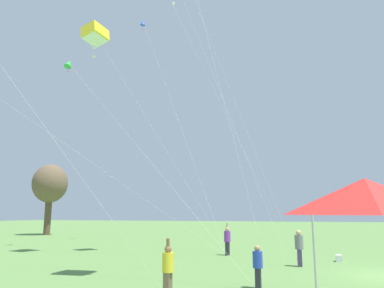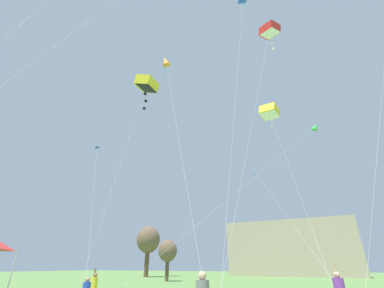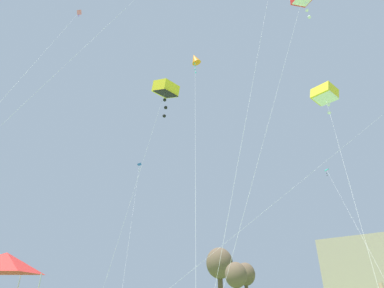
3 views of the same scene
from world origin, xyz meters
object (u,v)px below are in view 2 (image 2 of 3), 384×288
at_px(kite_cyan_delta_4, 255,172).
at_px(kite_blue_delta_8, 243,1).
at_px(kite_blue_delta_1, 97,150).
at_px(kite_orange_diamond_6, 166,61).
at_px(kite_yellow_box_3, 269,112).
at_px(kite_yellow_box_5, 147,85).
at_px(person_yellow_shirt, 94,287).
at_px(kite_green_diamond_0, 315,127).
at_px(kite_red_box_9, 270,31).

distance_m(kite_cyan_delta_4, kite_blue_delta_8, 19.57).
xyz_separation_m(kite_blue_delta_1, kite_orange_diamond_6, (10.04, -1.78, 7.91)).
bearing_deg(kite_yellow_box_3, kite_yellow_box_5, -129.61).
distance_m(person_yellow_shirt, kite_blue_delta_8, 28.56).
bearing_deg(person_yellow_shirt, kite_green_diamond_0, -165.10).
height_order(kite_yellow_box_3, kite_orange_diamond_6, kite_orange_diamond_6).
bearing_deg(kite_blue_delta_8, kite_yellow_box_3, 83.04).
bearing_deg(person_yellow_shirt, kite_yellow_box_3, -167.57).
height_order(kite_blue_delta_8, kite_red_box_9, kite_blue_delta_8).
relative_size(kite_blue_delta_1, kite_cyan_delta_4, 0.81).
relative_size(kite_yellow_box_3, kite_orange_diamond_6, 0.72).
bearing_deg(kite_yellow_box_3, kite_red_box_9, -73.22).
distance_m(kite_orange_diamond_6, kite_blue_delta_8, 10.29).
bearing_deg(kite_red_box_9, kite_blue_delta_1, 172.61).
xyz_separation_m(kite_blue_delta_1, kite_cyan_delta_4, (15.67, 11.44, -1.50)).
distance_m(kite_green_diamond_0, kite_blue_delta_1, 24.55).
distance_m(kite_green_diamond_0, kite_red_box_9, 11.66).
bearing_deg(kite_blue_delta_8, kite_green_diamond_0, 64.20).
bearing_deg(kite_green_diamond_0, kite_yellow_box_5, -129.01).
distance_m(kite_blue_delta_8, kite_red_box_9, 7.59).
height_order(person_yellow_shirt, kite_cyan_delta_4, kite_cyan_delta_4).
relative_size(person_yellow_shirt, kite_orange_diamond_6, 0.08).
bearing_deg(kite_orange_diamond_6, kite_red_box_9, -4.97).
xyz_separation_m(person_yellow_shirt, kite_yellow_box_3, (9.99, 9.72, 14.69)).
xyz_separation_m(kite_yellow_box_5, kite_blue_delta_8, (7.30, 5.40, 12.31)).
height_order(person_yellow_shirt, kite_green_diamond_0, kite_green_diamond_0).
xyz_separation_m(kite_yellow_box_5, kite_red_box_9, (9.46, 3.90, 5.19)).
bearing_deg(kite_cyan_delta_4, kite_blue_delta_8, -75.52).
xyz_separation_m(kite_blue_delta_1, kite_yellow_box_5, (11.64, -6.64, 0.74)).
bearing_deg(kite_green_diamond_0, kite_yellow_box_3, -127.84).
bearing_deg(kite_blue_delta_1, kite_yellow_box_3, 8.14).
xyz_separation_m(kite_yellow_box_5, kite_orange_diamond_6, (-1.60, 4.86, 7.17)).
bearing_deg(kite_red_box_9, person_yellow_shirt, -160.19).
bearing_deg(kite_orange_diamond_6, kite_blue_delta_8, 3.49).
bearing_deg(kite_blue_delta_8, kite_red_box_9, -34.93).
bearing_deg(kite_yellow_box_3, kite_orange_diamond_6, -154.12).
height_order(kite_orange_diamond_6, kite_red_box_9, kite_orange_diamond_6).
distance_m(kite_green_diamond_0, kite_yellow_box_5, 18.49).
xyz_separation_m(kite_green_diamond_0, kite_yellow_box_3, (-3.84, -4.94, 0.15)).
bearing_deg(kite_red_box_9, kite_green_diamond_0, 78.24).
xyz_separation_m(kite_yellow_box_3, kite_red_box_9, (1.66, -5.52, 4.51)).
distance_m(kite_yellow_box_3, kite_orange_diamond_6, 12.29).
xyz_separation_m(kite_green_diamond_0, kite_red_box_9, (-2.18, -10.46, 4.66)).
xyz_separation_m(kite_yellow_box_3, kite_blue_delta_8, (-0.49, -4.01, 11.63)).
bearing_deg(kite_yellow_box_5, person_yellow_shirt, -172.25).
bearing_deg(kite_blue_delta_1, kite_red_box_9, -7.39).
xyz_separation_m(kite_orange_diamond_6, kite_blue_delta_8, (8.90, 0.54, 5.14)).
bearing_deg(kite_blue_delta_8, kite_yellow_box_5, -143.50).
relative_size(kite_yellow_box_3, kite_cyan_delta_4, 0.89).
xyz_separation_m(kite_cyan_delta_4, kite_yellow_box_5, (-4.03, -18.07, 2.24)).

